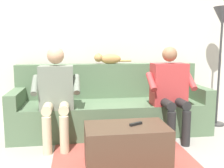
# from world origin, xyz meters

# --- Properties ---
(ground_plane) EXTENTS (8.00, 8.00, 0.00)m
(ground_plane) POSITION_xyz_m (0.00, 0.60, 0.00)
(ground_plane) COLOR gray
(back_wall) EXTENTS (5.66, 0.06, 2.78)m
(back_wall) POSITION_xyz_m (0.00, -0.60, 1.39)
(back_wall) COLOR beige
(back_wall) RESTS_ON ground
(couch) EXTENTS (2.55, 0.80, 0.89)m
(couch) POSITION_xyz_m (0.00, -0.15, 0.31)
(couch) COLOR #516B4C
(couch) RESTS_ON ground
(coffee_table) EXTENTS (0.79, 0.47, 0.40)m
(coffee_table) POSITION_xyz_m (0.00, 0.92, 0.20)
(coffee_table) COLOR #4C3828
(coffee_table) RESTS_ON ground
(person_left_seated) EXTENTS (0.58, 0.53, 1.13)m
(person_left_seated) POSITION_xyz_m (-0.69, 0.24, 0.63)
(person_left_seated) COLOR #B23838
(person_left_seated) RESTS_ON ground
(person_right_seated) EXTENTS (0.54, 0.55, 1.13)m
(person_right_seated) POSITION_xyz_m (0.69, 0.23, 0.63)
(person_right_seated) COLOR slate
(person_right_seated) RESTS_ON ground
(cat_on_backrest) EXTENTS (0.53, 0.12, 0.15)m
(cat_on_backrest) POSITION_xyz_m (0.01, -0.40, 0.97)
(cat_on_backrest) COLOR #B7844C
(cat_on_backrest) RESTS_ON couch
(remote_black) EXTENTS (0.14, 0.09, 0.02)m
(remote_black) POSITION_xyz_m (-0.09, 0.91, 0.41)
(remote_black) COLOR black
(remote_black) RESTS_ON coffee_table
(floor_rug) EXTENTS (1.43, 1.66, 0.01)m
(floor_rug) POSITION_xyz_m (0.00, 0.81, 0.00)
(floor_rug) COLOR #9E473D
(floor_rug) RESTS_ON ground
(floor_lamp) EXTENTS (0.26, 0.26, 1.68)m
(floor_lamp) POSITION_xyz_m (-1.57, -0.15, 1.40)
(floor_lamp) COLOR #2D2D2D
(floor_lamp) RESTS_ON ground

